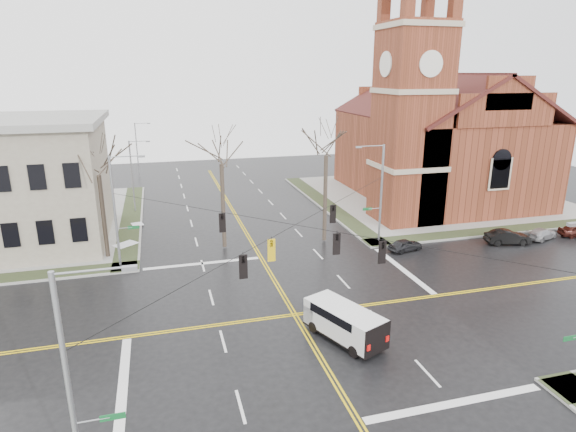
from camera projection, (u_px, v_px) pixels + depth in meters
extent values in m
plane|color=black|center=(295.00, 315.00, 31.56)|extent=(120.00, 120.00, 0.00)
cube|color=gray|center=(429.00, 197.00, 60.96)|extent=(30.00, 30.00, 0.15)
cube|color=#2C341C|center=(327.00, 204.00, 57.44)|extent=(2.00, 30.00, 0.02)
cube|color=#2C341C|center=(503.00, 229.00, 48.18)|extent=(30.00, 2.00, 0.02)
cube|color=#2C341C|center=(131.00, 218.00, 51.77)|extent=(2.00, 30.00, 0.02)
cube|color=gold|center=(293.00, 315.00, 31.52)|extent=(0.12, 100.00, 0.01)
cube|color=gold|center=(297.00, 314.00, 31.59)|extent=(0.12, 100.00, 0.01)
cube|color=gold|center=(295.00, 315.00, 31.44)|extent=(100.00, 0.12, 0.01)
cube|color=gold|center=(294.00, 314.00, 31.67)|extent=(100.00, 0.12, 0.01)
cube|color=silver|center=(455.00, 403.00, 23.12)|extent=(9.50, 0.50, 0.01)
cube|color=silver|center=(202.00, 263.00, 39.99)|extent=(9.50, 0.50, 0.01)
cube|color=silver|center=(123.00, 387.00, 24.28)|extent=(0.50, 9.50, 0.01)
cube|color=silver|center=(402.00, 269.00, 38.83)|extent=(0.50, 9.50, 0.01)
cube|color=maroon|center=(410.00, 126.00, 48.69)|extent=(6.00, 6.00, 20.00)
cube|color=#B6A68C|center=(417.00, 26.00, 45.96)|extent=(6.30, 6.30, 0.50)
cylinder|color=silver|center=(431.00, 64.00, 44.15)|extent=(2.40, 0.15, 2.40)
cylinder|color=silver|center=(386.00, 64.00, 46.19)|extent=(0.15, 2.40, 2.40)
cube|color=maroon|center=(435.00, 157.00, 60.72)|extent=(18.00, 24.00, 10.00)
cube|color=maroon|center=(390.00, 194.00, 53.65)|extent=(2.00, 5.00, 4.40)
cylinder|color=gray|center=(381.00, 194.00, 43.75)|extent=(0.20, 0.20, 9.00)
cylinder|color=gray|center=(374.00, 208.00, 43.99)|extent=(1.20, 0.06, 0.06)
cube|color=#0E5525|center=(367.00, 209.00, 43.81)|extent=(0.90, 0.04, 0.25)
cylinder|color=gray|center=(372.00, 146.00, 42.18)|extent=(2.40, 0.08, 0.08)
cube|color=gray|center=(359.00, 147.00, 41.90)|extent=(0.50, 0.22, 0.15)
cylinder|color=gray|center=(115.00, 212.00, 37.93)|extent=(0.20, 0.20, 9.00)
cylinder|color=gray|center=(124.00, 228.00, 38.47)|extent=(1.20, 0.06, 0.06)
cube|color=#0E5525|center=(134.00, 227.00, 38.65)|extent=(0.90, 0.04, 0.25)
cylinder|color=gray|center=(125.00, 156.00, 36.97)|extent=(2.40, 0.08, 0.08)
cube|color=gray|center=(142.00, 156.00, 37.29)|extent=(0.50, 0.22, 0.15)
cube|color=#0E5525|center=(571.00, 338.00, 22.57)|extent=(0.90, 0.04, 0.25)
cube|color=gray|center=(573.00, 224.00, 20.65)|extent=(0.50, 0.22, 0.15)
cylinder|color=gray|center=(69.00, 391.00, 16.69)|extent=(0.20, 0.20, 9.00)
cylinder|color=gray|center=(92.00, 421.00, 17.23)|extent=(1.20, 0.06, 0.06)
cube|color=#0E5525|center=(113.00, 417.00, 17.40)|extent=(0.90, 0.04, 0.25)
cylinder|color=gray|center=(91.00, 271.00, 15.73)|extent=(2.40, 0.08, 0.08)
cube|color=gray|center=(130.00, 268.00, 16.04)|extent=(0.50, 0.22, 0.15)
cylinder|color=black|center=(295.00, 225.00, 29.77)|extent=(23.02, 23.02, 0.03)
cylinder|color=black|center=(295.00, 225.00, 29.77)|extent=(23.02, 23.02, 0.03)
imported|color=black|center=(243.00, 267.00, 25.28)|extent=(0.21, 0.26, 1.30)
imported|color=black|center=(333.00, 214.00, 34.70)|extent=(0.21, 0.26, 1.30)
imported|color=#E0B50D|center=(271.00, 250.00, 27.64)|extent=(0.21, 0.26, 1.30)
imported|color=black|center=(222.00, 223.00, 32.67)|extent=(0.21, 0.26, 1.30)
imported|color=black|center=(382.00, 252.00, 27.31)|extent=(0.21, 0.26, 1.30)
imported|color=black|center=(337.00, 244.00, 28.65)|extent=(0.21, 0.26, 1.30)
cylinder|color=gray|center=(132.00, 177.00, 53.51)|extent=(0.16, 0.16, 8.00)
cylinder|color=gray|center=(138.00, 141.00, 52.64)|extent=(2.00, 0.07, 0.07)
cube|color=gray|center=(148.00, 141.00, 52.91)|extent=(0.45, 0.20, 0.13)
cylinder|color=gray|center=(137.00, 150.00, 71.99)|extent=(0.16, 0.16, 8.00)
cylinder|color=gray|center=(142.00, 123.00, 71.12)|extent=(2.00, 0.07, 0.07)
cube|color=gray|center=(149.00, 123.00, 71.39)|extent=(0.45, 0.20, 0.13)
cube|color=white|center=(345.00, 321.00, 28.35)|extent=(3.85, 5.53, 1.66)
cube|color=white|center=(320.00, 311.00, 30.04)|extent=(2.18, 1.58, 1.17)
cube|color=black|center=(317.00, 302.00, 30.14)|extent=(1.71, 0.81, 0.78)
cube|color=black|center=(342.00, 312.00, 28.35)|extent=(3.22, 4.01, 0.54)
cube|color=#B70C0A|center=(369.00, 348.00, 25.98)|extent=(0.24, 0.15, 0.33)
cube|color=#B70C0A|center=(387.00, 339.00, 26.88)|extent=(0.24, 0.15, 0.33)
cube|color=black|center=(344.00, 334.00, 28.60)|extent=(3.91, 5.60, 0.10)
cylinder|color=black|center=(314.00, 327.00, 29.34)|extent=(0.51, 0.74, 0.70)
cylinder|color=black|center=(335.00, 318.00, 30.40)|extent=(0.51, 0.74, 0.70)
cylinder|color=black|center=(354.00, 351.00, 26.78)|extent=(0.51, 0.74, 0.70)
cylinder|color=black|center=(376.00, 341.00, 27.84)|extent=(0.51, 0.74, 0.70)
imported|color=black|center=(405.00, 245.00, 42.70)|extent=(3.40, 1.93, 1.09)
imported|color=black|center=(508.00, 237.00, 44.36)|extent=(4.24, 2.19, 1.33)
imported|color=#A6A6A9|center=(542.00, 234.00, 45.74)|extent=(3.89, 2.53, 1.05)
cylinder|color=#332920|center=(104.00, 217.00, 40.23)|extent=(0.36, 0.36, 7.05)
cylinder|color=#332920|center=(223.00, 206.00, 42.40)|extent=(0.36, 0.36, 7.56)
cylinder|color=#332920|center=(325.00, 199.00, 44.02)|extent=(0.36, 0.36, 7.98)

